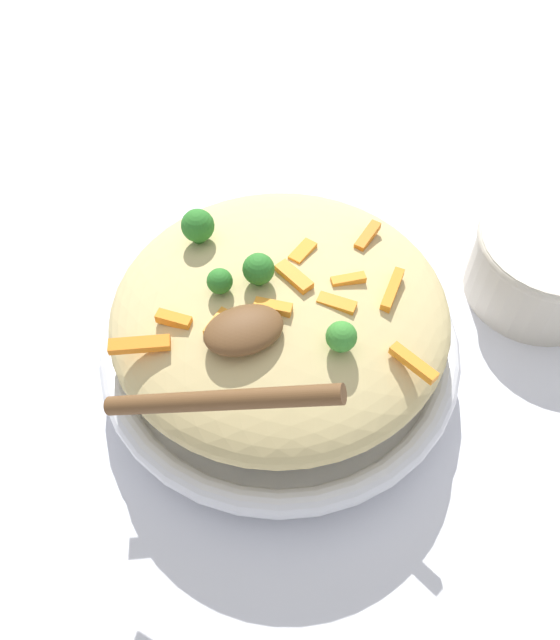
% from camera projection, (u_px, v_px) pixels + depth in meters
% --- Properties ---
extents(ground_plane, '(2.40, 2.40, 0.00)m').
position_uv_depth(ground_plane, '(280.00, 367.00, 0.55)').
color(ground_plane, silver).
extents(serving_bowl, '(0.29, 0.29, 0.05)m').
position_uv_depth(serving_bowl, '(280.00, 350.00, 0.53)').
color(serving_bowl, silver).
rests_on(serving_bowl, ground_plane).
extents(pasta_mound, '(0.26, 0.26, 0.07)m').
position_uv_depth(pasta_mound, '(280.00, 312.00, 0.49)').
color(pasta_mound, '#D1BA7A').
rests_on(pasta_mound, serving_bowl).
extents(carrot_piece_0, '(0.03, 0.01, 0.01)m').
position_uv_depth(carrot_piece_0, '(348.00, 280.00, 0.47)').
color(carrot_piece_0, orange).
rests_on(carrot_piece_0, pasta_mound).
extents(carrot_piece_1, '(0.02, 0.03, 0.01)m').
position_uv_depth(carrot_piece_1, '(296.00, 281.00, 0.46)').
color(carrot_piece_1, orange).
rests_on(carrot_piece_1, pasta_mound).
extents(carrot_piece_2, '(0.03, 0.03, 0.01)m').
position_uv_depth(carrot_piece_2, '(392.00, 290.00, 0.47)').
color(carrot_piece_2, orange).
rests_on(carrot_piece_2, pasta_mound).
extents(carrot_piece_3, '(0.04, 0.02, 0.01)m').
position_uv_depth(carrot_piece_3, '(139.00, 345.00, 0.44)').
color(carrot_piece_3, orange).
rests_on(carrot_piece_3, pasta_mound).
extents(carrot_piece_4, '(0.03, 0.02, 0.01)m').
position_uv_depth(carrot_piece_4, '(303.00, 252.00, 0.48)').
color(carrot_piece_4, orange).
rests_on(carrot_piece_4, pasta_mound).
extents(carrot_piece_5, '(0.03, 0.02, 0.01)m').
position_uv_depth(carrot_piece_5, '(218.00, 324.00, 0.45)').
color(carrot_piece_5, orange).
rests_on(carrot_piece_5, pasta_mound).
extents(carrot_piece_6, '(0.02, 0.04, 0.01)m').
position_uv_depth(carrot_piece_6, '(413.00, 363.00, 0.43)').
color(carrot_piece_6, orange).
rests_on(carrot_piece_6, pasta_mound).
extents(carrot_piece_7, '(0.03, 0.03, 0.01)m').
position_uv_depth(carrot_piece_7, '(337.00, 304.00, 0.45)').
color(carrot_piece_7, orange).
rests_on(carrot_piece_7, pasta_mound).
extents(carrot_piece_8, '(0.02, 0.02, 0.01)m').
position_uv_depth(carrot_piece_8, '(173.00, 318.00, 0.45)').
color(carrot_piece_8, orange).
rests_on(carrot_piece_8, pasta_mound).
extents(carrot_piece_9, '(0.03, 0.02, 0.01)m').
position_uv_depth(carrot_piece_9, '(273.00, 307.00, 0.45)').
color(carrot_piece_9, orange).
rests_on(carrot_piece_9, pasta_mound).
extents(carrot_piece_10, '(0.03, 0.03, 0.01)m').
position_uv_depth(carrot_piece_10, '(367.00, 236.00, 0.50)').
color(carrot_piece_10, orange).
rests_on(carrot_piece_10, pasta_mound).
extents(broccoli_floret_0, '(0.03, 0.03, 0.03)m').
position_uv_depth(broccoli_floret_0, '(198.00, 226.00, 0.49)').
color(broccoli_floret_0, '#296820').
rests_on(broccoli_floret_0, pasta_mound).
extents(broccoli_floret_1, '(0.02, 0.02, 0.03)m').
position_uv_depth(broccoli_floret_1, '(259.00, 269.00, 0.45)').
color(broccoli_floret_1, '#296820').
rests_on(broccoli_floret_1, pasta_mound).
extents(broccoli_floret_2, '(0.02, 0.02, 0.03)m').
position_uv_depth(broccoli_floret_2, '(341.00, 337.00, 0.43)').
color(broccoli_floret_2, '#377928').
rests_on(broccoli_floret_2, pasta_mound).
extents(broccoli_floret_3, '(0.02, 0.02, 0.02)m').
position_uv_depth(broccoli_floret_3, '(220.00, 281.00, 0.45)').
color(broccoli_floret_3, '#296820').
rests_on(broccoli_floret_3, pasta_mound).
extents(serving_spoon, '(0.13, 0.12, 0.07)m').
position_uv_depth(serving_spoon, '(235.00, 352.00, 0.41)').
color(serving_spoon, brown).
rests_on(serving_spoon, pasta_mound).
extents(companion_bowl, '(0.13, 0.13, 0.07)m').
position_uv_depth(companion_bowl, '(545.00, 263.00, 0.57)').
color(companion_bowl, beige).
rests_on(companion_bowl, ground_plane).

